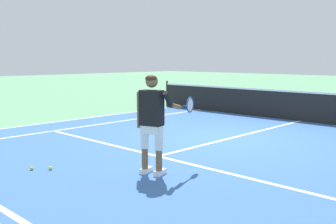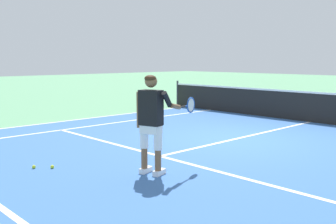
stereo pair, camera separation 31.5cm
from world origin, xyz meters
name	(u,v)px [view 1 (the left image)]	position (x,y,z in m)	size (l,w,h in m)	color
ground_plane	(229,139)	(0.00, 0.00, 0.00)	(80.00, 80.00, 0.00)	#609E70
court_inner_surface	(203,145)	(0.00, -1.03, 0.00)	(10.98, 10.24, 0.00)	#3866A8
line_service	(158,156)	(0.00, -2.51, 0.00)	(8.23, 0.10, 0.01)	white
line_centre_service	(245,135)	(0.00, 0.69, 0.00)	(0.10, 6.40, 0.01)	white
line_singles_left	(98,125)	(-4.12, -1.03, 0.00)	(0.10, 9.84, 0.01)	white
line_doubles_left	(73,120)	(-5.49, -1.03, 0.00)	(0.10, 9.84, 0.01)	white
tennis_net	(300,106)	(0.00, 3.89, 0.50)	(11.96, 0.08, 1.07)	#333338
tennis_player	(153,118)	(0.83, -3.44, 0.99)	(0.58, 1.21, 1.71)	white
tennis_ball_near_feet	(32,169)	(-0.91, -4.79, 0.03)	(0.07, 0.07, 0.07)	#CCE02D
tennis_ball_by_baseline	(51,168)	(-0.68, -4.54, 0.03)	(0.07, 0.07, 0.07)	#CCE02D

